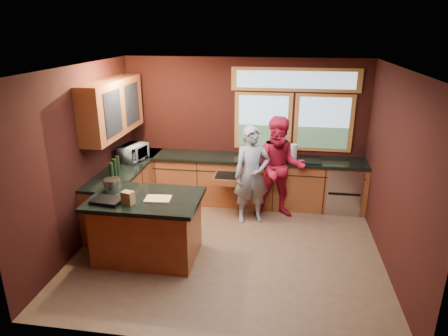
% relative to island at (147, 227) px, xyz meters
% --- Properties ---
extents(floor, '(4.50, 4.50, 0.00)m').
position_rel_island_xyz_m(floor, '(1.14, 0.39, -0.48)').
color(floor, brown).
rests_on(floor, ground).
extents(room_shell, '(4.52, 4.02, 2.71)m').
position_rel_island_xyz_m(room_shell, '(0.54, 0.72, 1.32)').
color(room_shell, black).
rests_on(room_shell, ground).
extents(back_counter, '(4.50, 0.64, 0.93)m').
position_rel_island_xyz_m(back_counter, '(1.34, 2.09, -0.01)').
color(back_counter, brown).
rests_on(back_counter, floor).
extents(left_counter, '(0.64, 2.30, 0.93)m').
position_rel_island_xyz_m(left_counter, '(-0.81, 1.24, -0.01)').
color(left_counter, brown).
rests_on(left_counter, floor).
extents(island, '(1.55, 1.05, 0.95)m').
position_rel_island_xyz_m(island, '(0.00, 0.00, 0.00)').
color(island, brown).
rests_on(island, floor).
extents(person_grey, '(0.71, 0.57, 1.68)m').
position_rel_island_xyz_m(person_grey, '(1.38, 1.38, 0.36)').
color(person_grey, slate).
rests_on(person_grey, floor).
extents(person_red, '(0.93, 0.75, 1.80)m').
position_rel_island_xyz_m(person_red, '(1.84, 1.64, 0.42)').
color(person_red, '#A31327').
rests_on(person_red, floor).
extents(microwave, '(0.47, 0.59, 0.29)m').
position_rel_island_xyz_m(microwave, '(-0.78, 1.59, 0.60)').
color(microwave, '#999999').
rests_on(microwave, left_counter).
extents(potted_plant, '(0.36, 0.31, 0.40)m').
position_rel_island_xyz_m(potted_plant, '(1.80, 2.14, 0.65)').
color(potted_plant, '#999999').
rests_on(potted_plant, back_counter).
extents(paper_towel, '(0.12, 0.12, 0.28)m').
position_rel_island_xyz_m(paper_towel, '(2.08, 2.09, 0.59)').
color(paper_towel, white).
rests_on(paper_towel, back_counter).
extents(cutting_board, '(0.37, 0.28, 0.02)m').
position_rel_island_xyz_m(cutting_board, '(0.20, -0.05, 0.48)').
color(cutting_board, tan).
rests_on(cutting_board, island).
extents(stock_pot, '(0.24, 0.24, 0.18)m').
position_rel_island_xyz_m(stock_pot, '(-0.55, 0.15, 0.56)').
color(stock_pot, '#B0B0B5').
rests_on(stock_pot, island).
extents(paper_bag, '(0.17, 0.15, 0.18)m').
position_rel_island_xyz_m(paper_bag, '(-0.15, -0.25, 0.56)').
color(paper_bag, brown).
rests_on(paper_bag, island).
extents(black_tray, '(0.43, 0.33, 0.05)m').
position_rel_island_xyz_m(black_tray, '(-0.45, -0.25, 0.49)').
color(black_tray, black).
rests_on(black_tray, island).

